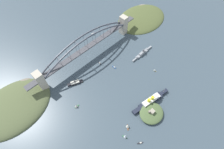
# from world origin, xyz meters

# --- Properties ---
(ground_plane) EXTENTS (1400.00, 1400.00, 0.00)m
(ground_plane) POSITION_xyz_m (0.00, 0.00, 0.00)
(ground_plane) COLOR #3D4C56
(harbor_arch_bridge) EXTENTS (299.91, 17.72, 64.73)m
(harbor_arch_bridge) POSITION_xyz_m (0.00, 0.00, 28.05)
(harbor_arch_bridge) COLOR #BCB29E
(harbor_arch_bridge) RESTS_ON ground
(headland_west_shore) EXTENTS (150.01, 111.51, 19.02)m
(headland_west_shore) POSITION_xyz_m (-198.36, -2.94, 0.00)
(headland_west_shore) COLOR #4C562D
(headland_west_shore) RESTS_ON ground
(headland_east_shore) EXTENTS (150.36, 113.68, 27.24)m
(headland_east_shore) POSITION_xyz_m (184.99, -4.94, 0.00)
(headland_east_shore) COLOR #515B38
(headland_east_shore) RESTS_ON ground
(ocean_liner) EXTENTS (87.91, 23.00, 18.26)m
(ocean_liner) POSITION_xyz_m (-11.41, 175.40, 5.35)
(ocean_liner) COLOR #1E2333
(ocean_liner) RESTS_ON ground
(naval_cruiser) EXTENTS (67.46, 7.28, 17.73)m
(naval_cruiser) POSITION_xyz_m (-96.36, 84.27, 3.17)
(naval_cruiser) COLOR gray
(naval_cruiser) RESTS_ON ground
(harbor_ferry_steamer) EXTENTS (32.57, 18.86, 8.22)m
(harbor_ferry_steamer) POSITION_xyz_m (67.01, 37.06, 2.55)
(harbor_ferry_steamer) COLOR black
(harbor_ferry_steamer) RESTS_ON ground
(fort_island_mid_harbor) EXTENTS (47.21, 42.69, 15.44)m
(fort_island_mid_harbor) POSITION_xyz_m (7.21, 192.01, 4.66)
(fort_island_mid_harbor) COLOR #4C6038
(fort_island_mid_harbor) RESTS_ON ground
(seaplane_taxiing_near_bridge) EXTENTS (9.44, 7.84, 5.03)m
(seaplane_taxiing_near_bridge) POSITION_xyz_m (-58.42, -49.04, 2.04)
(seaplane_taxiing_near_bridge) COLOR #B7B7B2
(seaplane_taxiing_near_bridge) RESTS_ON ground
(small_boat_0) EXTENTS (2.83, 10.55, 2.61)m
(small_boat_0) POSITION_xyz_m (-20.73, 65.36, 0.93)
(small_boat_0) COLOR #234C8C
(small_boat_0) RESTS_ON ground
(small_boat_1) EXTENTS (6.79, 9.49, 9.73)m
(small_boat_1) POSITION_xyz_m (73.59, 186.66, 4.50)
(small_boat_1) COLOR #2D6B3D
(small_boat_1) RESTS_ON ground
(small_boat_2) EXTENTS (9.94, 5.69, 9.81)m
(small_boat_2) POSITION_xyz_m (98.65, 81.25, 4.52)
(small_boat_2) COLOR #2D6B3D
(small_boat_2) RESTS_ON ground
(small_boat_3) EXTENTS (2.81, 9.88, 2.08)m
(small_boat_3) POSITION_xyz_m (-5.55, 33.77, 0.74)
(small_boat_3) COLOR black
(small_boat_3) RESTS_ON ground
(small_boat_4) EXTENTS (9.04, 9.64, 9.72)m
(small_boat_4) POSITION_xyz_m (57.24, 177.64, 4.49)
(small_boat_4) COLOR brown
(small_boat_4) RESTS_ON ground
(small_boat_5) EXTENTS (10.02, 6.99, 2.24)m
(small_boat_5) POSITION_xyz_m (62.20, 211.62, 0.80)
(small_boat_5) COLOR black
(small_boat_5) RESTS_ON ground
(small_boat_6) EXTENTS (4.22, 6.57, 7.15)m
(small_boat_6) POSITION_xyz_m (-78.12, 135.21, 3.39)
(small_boat_6) COLOR gold
(small_boat_6) RESTS_ON ground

